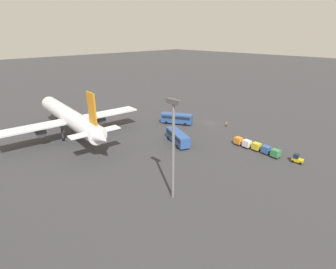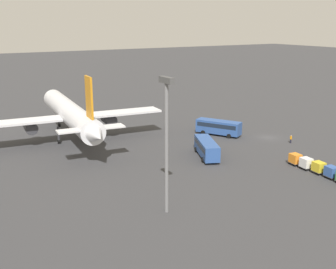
{
  "view_description": "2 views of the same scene",
  "coord_description": "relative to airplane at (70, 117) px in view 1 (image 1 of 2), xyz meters",
  "views": [
    {
      "loc": [
        -49.03,
        68.1,
        28.15
      ],
      "look_at": [
        -4.01,
        23.62,
        3.52
      ],
      "focal_mm": 28.0,
      "sensor_mm": 36.0,
      "label": 1
    },
    {
      "loc": [
        -65.98,
        66.07,
        25.08
      ],
      "look_at": [
        2.7,
        24.55,
        3.48
      ],
      "focal_mm": 45.0,
      "sensor_mm": 36.0,
      "label": 2
    }
  ],
  "objects": [
    {
      "name": "cargo_cart_orange",
      "position": [
        -36.64,
        -29.18,
        -4.77
      ],
      "size": [
        2.19,
        1.92,
        2.06
      ],
      "rotation": [
        0.0,
        0.0,
        -0.13
      ],
      "color": "#38383D",
      "rests_on": "ground"
    },
    {
      "name": "cargo_cart_white",
      "position": [
        -39.26,
        -29.02,
        -4.77
      ],
      "size": [
        2.19,
        1.92,
        2.06
      ],
      "rotation": [
        0.0,
        0.0,
        -0.13
      ],
      "color": "#38383D",
      "rests_on": "ground"
    },
    {
      "name": "airplane",
      "position": [
        0.0,
        0.0,
        0.0
      ],
      "size": [
        46.31,
        39.87,
        15.86
      ],
      "rotation": [
        0.0,
        0.0,
        -0.1
      ],
      "color": "silver",
      "rests_on": "ground"
    },
    {
      "name": "shuttle_bus_far",
      "position": [
        -24.51,
        -18.32,
        -4.04
      ],
      "size": [
        10.53,
        6.63,
        3.21
      ],
      "rotation": [
        0.0,
        0.0,
        -0.41
      ],
      "color": "#2D5199",
      "rests_on": "ground"
    },
    {
      "name": "light_pole",
      "position": [
        -41.22,
        0.63,
        5.24
      ],
      "size": [
        2.8,
        0.7,
        18.37
      ],
      "color": "slate",
      "rests_on": "ground"
    },
    {
      "name": "ground_plane",
      "position": [
        -20.41,
        -38.35,
        -5.96
      ],
      "size": [
        600.0,
        600.0,
        0.0
      ],
      "primitive_type": "plane",
      "color": "#38383A"
    },
    {
      "name": "cargo_cart_yellow",
      "position": [
        -41.88,
        -29.13,
        -4.77
      ],
      "size": [
        2.19,
        1.92,
        2.06
      ],
      "rotation": [
        0.0,
        0.0,
        -0.13
      ],
      "color": "#38383D",
      "rests_on": "ground"
    },
    {
      "name": "baggage_tug",
      "position": [
        -51.75,
        -29.8,
        -5.02
      ],
      "size": [
        2.54,
        1.88,
        2.1
      ],
      "rotation": [
        0.0,
        0.0,
        0.12
      ],
      "color": "gold",
      "rests_on": "ground"
    },
    {
      "name": "cargo_cart_blue",
      "position": [
        -44.49,
        -29.06,
        -4.77
      ],
      "size": [
        2.19,
        1.92,
        2.06
      ],
      "rotation": [
        0.0,
        0.0,
        -0.13
      ],
      "color": "#38383D",
      "rests_on": "ground"
    },
    {
      "name": "shuttle_bus_near",
      "position": [
        -12.92,
        -30.14,
        -3.96
      ],
      "size": [
        10.34,
        7.41,
        3.36
      ],
      "rotation": [
        0.0,
        0.0,
        0.5
      ],
      "color": "#2D5199",
      "rests_on": "ground"
    },
    {
      "name": "cargo_cart_green",
      "position": [
        -47.11,
        -28.65,
        -4.77
      ],
      "size": [
        2.19,
        1.92,
        2.06
      ],
      "rotation": [
        0.0,
        0.0,
        -0.13
      ],
      "color": "#38383D",
      "rests_on": "ground"
    },
    {
      "name": "worker_person",
      "position": [
        -26.19,
        -39.26,
        -5.09
      ],
      "size": [
        0.38,
        0.38,
        1.74
      ],
      "color": "#1E1E2D",
      "rests_on": "ground"
    }
  ]
}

